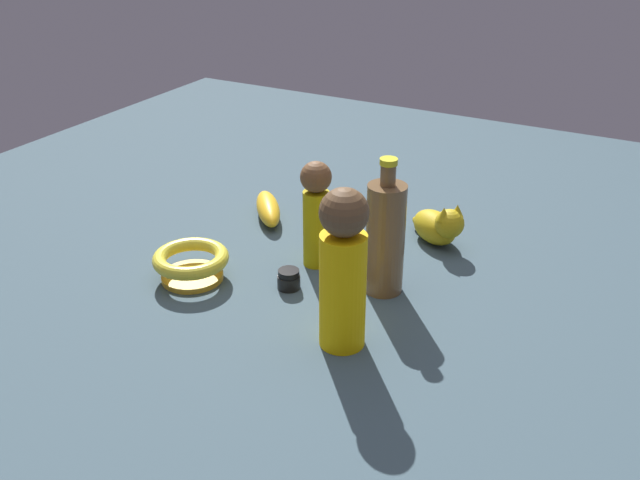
% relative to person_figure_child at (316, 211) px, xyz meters
% --- Properties ---
extents(ground, '(2.00, 2.00, 0.00)m').
position_rel_person_figure_child_xyz_m(ground, '(0.01, -0.01, -0.11)').
color(ground, '#384C56').
extents(person_figure_child, '(0.07, 0.07, 0.20)m').
position_rel_person_figure_child_xyz_m(person_figure_child, '(0.00, 0.00, 0.00)').
color(person_figure_child, '#B3A20A').
rests_on(person_figure_child, ground).
extents(banana, '(0.13, 0.15, 0.05)m').
position_rel_person_figure_child_xyz_m(banana, '(-0.18, 0.12, -0.08)').
color(banana, gold).
rests_on(banana, ground).
extents(nail_polish_jar, '(0.04, 0.04, 0.03)m').
position_rel_person_figure_child_xyz_m(nail_polish_jar, '(0.00, -0.10, -0.09)').
color(nail_polish_jar, black).
rests_on(nail_polish_jar, ground).
extents(bottle_tall, '(0.07, 0.07, 0.24)m').
position_rel_person_figure_child_xyz_m(bottle_tall, '(0.14, -0.03, -0.01)').
color(bottle_tall, brown).
rests_on(bottle_tall, ground).
extents(cat_figurine, '(0.13, 0.12, 0.09)m').
position_rel_person_figure_child_xyz_m(cat_figurine, '(0.17, 0.18, -0.07)').
color(cat_figurine, '#B39814').
rests_on(cat_figurine, ground).
extents(person_figure_adult, '(0.08, 0.08, 0.25)m').
position_rel_person_figure_child_xyz_m(person_figure_adult, '(0.15, -0.20, 0.02)').
color(person_figure_adult, yellow).
rests_on(person_figure_adult, ground).
extents(bowl, '(0.13, 0.13, 0.05)m').
position_rel_person_figure_child_xyz_m(bowl, '(-0.16, -0.15, -0.07)').
color(bowl, gold).
rests_on(bowl, ground).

